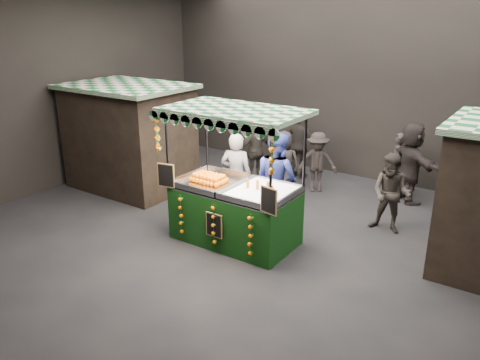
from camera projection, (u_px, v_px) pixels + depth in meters
The scene contains 14 objects.
ground at pixel (256, 244), 9.26m from camera, with size 12.00×12.00×0.00m, color black.
market_hall at pixel (259, 66), 8.13m from camera, with size 12.10×10.10×5.05m.
neighbour_stall_left at pixel (130, 136), 11.94m from camera, with size 3.00×2.20×2.60m.
juice_stall at pixel (234, 203), 9.12m from camera, with size 2.70×1.59×2.61m.
vendor_grey at pixel (236, 176), 10.21m from camera, with size 0.79×0.64×1.88m.
vendor_blue at pixel (277, 179), 9.83m from camera, with size 1.15×1.00×2.01m.
shopper_0 at pixel (187, 148), 12.84m from camera, with size 0.68×0.60×1.57m.
shopper_1 at pixel (391, 194), 9.56m from camera, with size 0.80×0.62×1.64m.
shopper_2 at pixel (300, 145), 12.67m from camera, with size 1.09×0.50×1.82m.
shopper_3 at pixel (317, 162), 11.77m from camera, with size 1.12×1.00×1.50m.
shopper_4 at pixel (283, 164), 11.44m from camera, with size 0.94×0.84×1.61m.
shopper_5 at pixel (411, 163), 11.07m from camera, with size 1.69×1.58×1.89m.
shopper_6 at pixel (397, 163), 11.68m from camera, with size 0.49×0.63×1.51m.
shopper_7 at pixel (255, 151), 12.33m from camera, with size 0.77×1.08×1.70m.
Camera 1 is at (4.42, -7.05, 4.26)m, focal length 35.80 mm.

